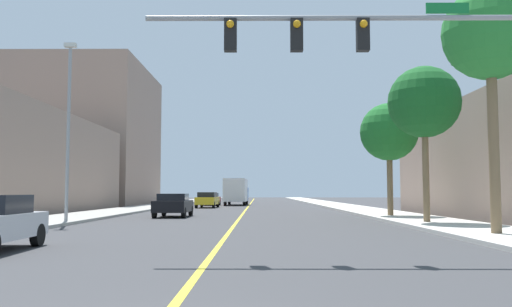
# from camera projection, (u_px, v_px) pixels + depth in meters

# --- Properties ---
(ground) EXTENTS (192.00, 192.00, 0.00)m
(ground) POSITION_uv_depth(u_px,v_px,m) (246.00, 209.00, 46.28)
(ground) COLOR #38383A
(sidewalk_left) EXTENTS (3.92, 168.00, 0.15)m
(sidewalk_left) POSITION_uv_depth(u_px,v_px,m) (138.00, 208.00, 46.35)
(sidewalk_left) COLOR #9E9B93
(sidewalk_left) RESTS_ON ground
(sidewalk_right) EXTENTS (3.92, 168.00, 0.15)m
(sidewalk_right) POSITION_uv_depth(u_px,v_px,m) (354.00, 208.00, 46.23)
(sidewalk_right) COLOR beige
(sidewalk_right) RESTS_ON ground
(lane_marking_center) EXTENTS (0.16, 144.00, 0.01)m
(lane_marking_center) POSITION_uv_depth(u_px,v_px,m) (246.00, 209.00, 46.28)
(lane_marking_center) COLOR yellow
(lane_marking_center) RESTS_ON ground
(building_left_far) EXTENTS (14.50, 19.08, 16.39)m
(building_left_far) POSITION_uv_depth(u_px,v_px,m) (87.00, 137.00, 63.77)
(building_left_far) COLOR gray
(building_left_far) RESTS_ON ground
(traffic_signal_mast) EXTENTS (9.79, 0.36, 6.25)m
(traffic_signal_mast) POSITION_uv_depth(u_px,v_px,m) (395.00, 62.00, 13.42)
(traffic_signal_mast) COLOR gray
(traffic_signal_mast) RESTS_ON sidewalk_right
(street_lamp) EXTENTS (0.56, 0.28, 8.60)m
(street_lamp) POSITION_uv_depth(u_px,v_px,m) (68.00, 122.00, 25.32)
(street_lamp) COLOR gray
(street_lamp) RESTS_ON sidewalk_left
(palm_near) EXTENTS (3.24, 3.24, 8.48)m
(palm_near) POSITION_uv_depth(u_px,v_px,m) (490.00, 35.00, 18.15)
(palm_near) COLOR brown
(palm_near) RESTS_ON sidewalk_right
(palm_mid) EXTENTS (3.38, 3.38, 7.31)m
(palm_mid) POSITION_uv_depth(u_px,v_px,m) (424.00, 103.00, 24.84)
(palm_mid) COLOR brown
(palm_mid) RESTS_ON sidewalk_right
(palm_far) EXTENTS (3.46, 3.46, 6.70)m
(palm_far) POSITION_uv_depth(u_px,v_px,m) (389.00, 133.00, 31.57)
(palm_far) COLOR brown
(palm_far) RESTS_ON sidewalk_right
(car_yellow) EXTENTS (1.99, 4.64, 1.49)m
(car_yellow) POSITION_uv_depth(u_px,v_px,m) (207.00, 200.00, 50.83)
(car_yellow) COLOR gold
(car_yellow) RESTS_ON ground
(car_red) EXTENTS (1.88, 4.20, 1.40)m
(car_red) POSITION_uv_depth(u_px,v_px,m) (211.00, 199.00, 59.31)
(car_red) COLOR red
(car_red) RESTS_ON ground
(car_black) EXTENTS (1.96, 4.09, 1.43)m
(car_black) POSITION_uv_depth(u_px,v_px,m) (173.00, 205.00, 32.19)
(car_black) COLOR black
(car_black) RESTS_ON ground
(delivery_truck) EXTENTS (2.63, 8.03, 3.00)m
(delivery_truck) POSITION_uv_depth(u_px,v_px,m) (236.00, 191.00, 60.44)
(delivery_truck) COLOR #194799
(delivery_truck) RESTS_ON ground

